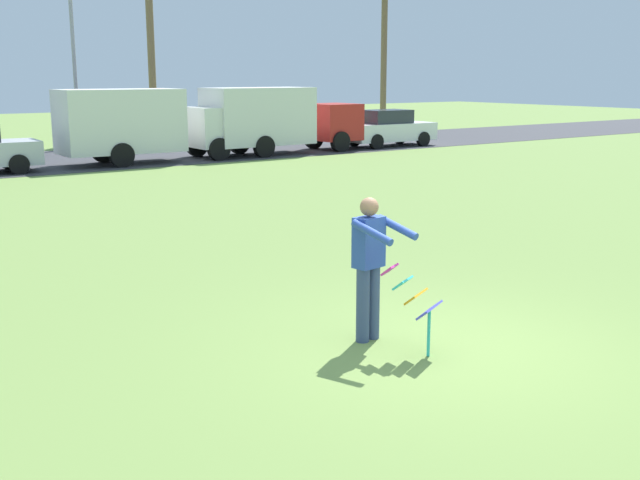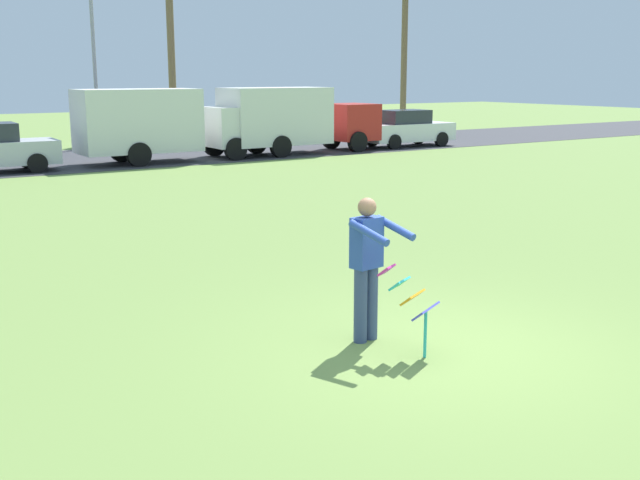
% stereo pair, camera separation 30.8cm
% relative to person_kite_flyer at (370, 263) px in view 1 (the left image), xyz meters
% --- Properties ---
extents(ground_plane, '(120.00, 120.00, 0.00)m').
position_rel_person_kite_flyer_xyz_m(ground_plane, '(0.53, -0.63, -0.95)').
color(ground_plane, olive).
extents(person_kite_flyer, '(0.62, 0.71, 1.73)m').
position_rel_person_kite_flyer_xyz_m(person_kite_flyer, '(0.00, 0.00, 0.00)').
color(person_kite_flyer, '#384772').
rests_on(person_kite_flyer, ground).
extents(kite_held, '(0.62, 0.73, 1.01)m').
position_rel_person_kite_flyer_xyz_m(kite_held, '(0.13, -0.66, -0.29)').
color(kite_held, '#D83399').
rests_on(kite_held, ground).
extents(parked_truck_white_box, '(6.71, 2.14, 2.62)m').
position_rel_person_kite_flyer_xyz_m(parked_truck_white_box, '(5.21, 19.56, 0.46)').
color(parked_truck_white_box, silver).
rests_on(parked_truck_white_box, ground).
extents(parked_truck_red_cab, '(6.76, 2.27, 2.62)m').
position_rel_person_kite_flyer_xyz_m(parked_truck_red_cab, '(10.80, 19.57, 0.46)').
color(parked_truck_red_cab, '#B2231E').
rests_on(parked_truck_red_cab, ground).
extents(parked_car_white, '(4.24, 1.91, 1.60)m').
position_rel_person_kite_flyer_xyz_m(parked_car_white, '(16.58, 19.57, -0.18)').
color(parked_car_white, white).
rests_on(parked_car_white, ground).
extents(streetlight_pole, '(0.24, 1.65, 7.00)m').
position_rel_person_kite_flyer_xyz_m(streetlight_pole, '(5.08, 26.56, 3.05)').
color(streetlight_pole, '#9E9EA3').
rests_on(streetlight_pole, ground).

